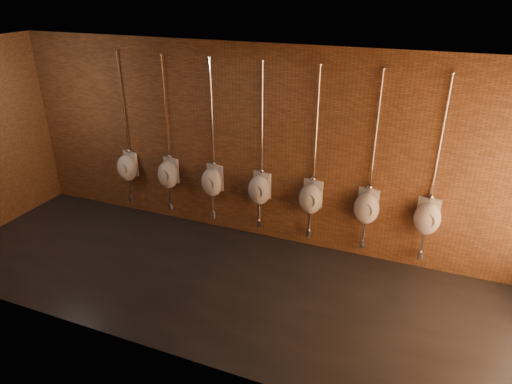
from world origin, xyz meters
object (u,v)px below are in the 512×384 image
urinal_0 (127,167)px  urinal_4 (311,198)px  urinal_5 (367,207)px  urinal_2 (212,181)px  urinal_6 (427,217)px  urinal_1 (168,174)px  urinal_3 (260,189)px

urinal_0 → urinal_4: 3.45m
urinal_5 → urinal_2: bearing=180.0°
urinal_6 → urinal_4: bearing=180.0°
urinal_4 → urinal_6: (1.73, 0.00, 0.00)m
urinal_0 → urinal_5: 4.31m
urinal_0 → urinal_6: same height
urinal_1 → urinal_4: size_ratio=1.00×
urinal_0 → urinal_3: same height
urinal_2 → urinal_5: (2.59, 0.00, 0.00)m
urinal_1 → urinal_3: size_ratio=1.00×
urinal_0 → urinal_1: size_ratio=1.00×
urinal_1 → urinal_6: (4.31, 0.00, 0.00)m
urinal_1 → urinal_6: 4.31m
urinal_3 → urinal_0: bearing=180.0°
urinal_1 → urinal_3: (1.73, 0.00, 0.00)m
urinal_2 → urinal_3: (0.86, 0.00, 0.00)m
urinal_3 → urinal_5: bearing=0.0°
urinal_5 → urinal_6: (0.86, 0.00, 0.00)m
urinal_0 → urinal_4: same height
urinal_5 → urinal_6: size_ratio=1.00×
urinal_0 → urinal_6: bearing=0.0°
urinal_1 → urinal_3: same height
urinal_2 → urinal_3: size_ratio=1.00×
urinal_0 → urinal_6: 5.18m
urinal_3 → urinal_2: bearing=180.0°
urinal_1 → urinal_6: bearing=0.0°
urinal_2 → urinal_6: bearing=0.0°
urinal_2 → urinal_3: same height
urinal_3 → urinal_5: size_ratio=1.00×
urinal_3 → urinal_6: 2.59m
urinal_0 → urinal_2: size_ratio=1.00×
urinal_4 → urinal_5: 0.86m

